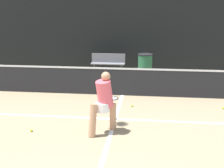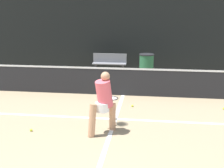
# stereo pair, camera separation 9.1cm
# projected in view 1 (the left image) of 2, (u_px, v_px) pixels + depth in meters

# --- Properties ---
(court_service_line) EXTENTS (8.25, 0.10, 0.01)m
(court_service_line) POSITION_uv_depth(u_px,v_px,m) (115.00, 119.00, 8.39)
(court_service_line) COLOR white
(court_service_line) RESTS_ON ground
(court_center_mark) EXTENTS (0.10, 5.21, 0.01)m
(court_center_mark) POSITION_uv_depth(u_px,v_px,m) (114.00, 124.00, 8.03)
(court_center_mark) COLOR white
(court_center_mark) RESTS_ON ground
(net) EXTENTS (11.09, 0.09, 1.07)m
(net) POSITION_uv_depth(u_px,v_px,m) (122.00, 81.00, 10.41)
(net) COLOR slate
(net) RESTS_ON ground
(fence_back) EXTENTS (24.00, 0.06, 3.47)m
(fence_back) POSITION_uv_depth(u_px,v_px,m) (131.00, 32.00, 14.13)
(fence_back) COLOR black
(fence_back) RESTS_ON ground
(player_practicing) EXTENTS (0.73, 1.16, 1.50)m
(player_practicing) POSITION_uv_depth(u_px,v_px,m) (104.00, 101.00, 7.34)
(player_practicing) COLOR tan
(player_practicing) RESTS_ON ground
(tennis_ball_scattered_0) EXTENTS (0.07, 0.07, 0.07)m
(tennis_ball_scattered_0) POSITION_uv_depth(u_px,v_px,m) (132.00, 106.00, 9.37)
(tennis_ball_scattered_0) COLOR #D1E033
(tennis_ball_scattered_0) RESTS_ON ground
(tennis_ball_scattered_2) EXTENTS (0.07, 0.07, 0.07)m
(tennis_ball_scattered_2) POSITION_uv_depth(u_px,v_px,m) (31.00, 130.00, 7.57)
(tennis_ball_scattered_2) COLOR #D1E033
(tennis_ball_scattered_2) RESTS_ON ground
(tennis_ball_scattered_5) EXTENTS (0.07, 0.07, 0.07)m
(tennis_ball_scattered_5) POSITION_uv_depth(u_px,v_px,m) (223.00, 108.00, 9.17)
(tennis_ball_scattered_5) COLOR #D1E033
(tennis_ball_scattered_5) RESTS_ON ground
(courtside_bench) EXTENTS (1.48, 0.39, 0.86)m
(courtside_bench) POSITION_uv_depth(u_px,v_px,m) (108.00, 63.00, 13.71)
(courtside_bench) COLOR slate
(courtside_bench) RESTS_ON ground
(trash_bin) EXTENTS (0.62, 0.62, 0.94)m
(trash_bin) POSITION_uv_depth(u_px,v_px,m) (145.00, 65.00, 13.18)
(trash_bin) COLOR #28603D
(trash_bin) RESTS_ON ground
(parked_car) EXTENTS (1.86, 4.39, 1.46)m
(parked_car) POSITION_uv_depth(u_px,v_px,m) (65.00, 45.00, 18.17)
(parked_car) COLOR maroon
(parked_car) RESTS_ON ground
(building_far) EXTENTS (36.00, 2.40, 5.16)m
(building_far) POSITION_uv_depth(u_px,v_px,m) (141.00, 7.00, 28.10)
(building_far) COLOR #B2ADA3
(building_far) RESTS_ON ground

